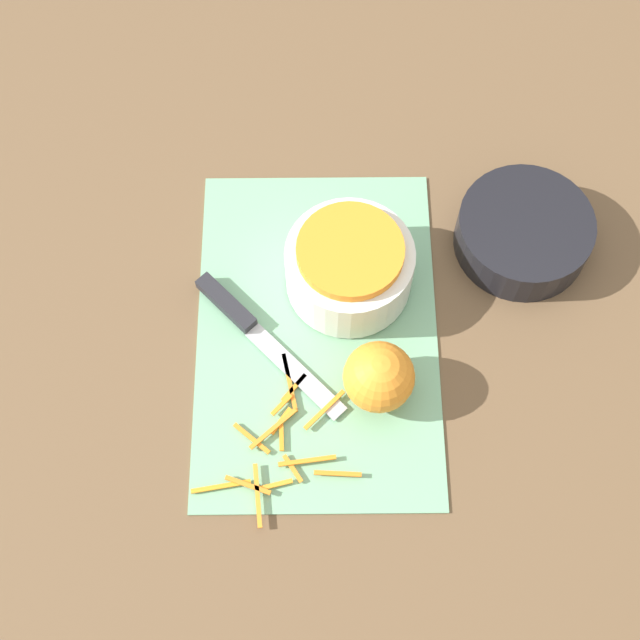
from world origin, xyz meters
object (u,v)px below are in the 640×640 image
(bowl_speckled, at_px, (352,266))
(bowl_dark, at_px, (526,233))
(knife, at_px, (246,320))
(orange_left, at_px, (382,377))

(bowl_speckled, xyz_separation_m, bowl_dark, (-0.06, 0.22, -0.02))
(bowl_speckled, relative_size, knife, 0.82)
(bowl_dark, distance_m, knife, 0.36)
(bowl_speckled, relative_size, bowl_dark, 0.92)
(bowl_speckled, distance_m, orange_left, 0.15)
(knife, distance_m, orange_left, 0.18)
(bowl_speckled, xyz_separation_m, orange_left, (0.14, 0.03, -0.00))
(bowl_speckled, height_order, orange_left, bowl_speckled)
(bowl_speckled, bearing_deg, knife, -67.01)
(bowl_dark, height_order, knife, bowl_dark)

